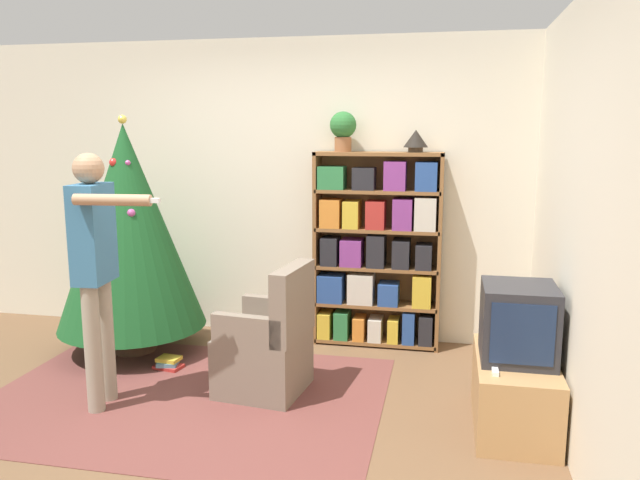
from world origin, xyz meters
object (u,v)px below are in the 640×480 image
television (518,322)px  potted_plant (343,128)px  christmas_tree (128,228)px  standing_person (96,259)px  table_lamp (416,140)px  bookshelf (377,252)px  armchair (268,348)px

television → potted_plant: (-1.31, 1.35, 1.16)m
christmas_tree → standing_person: bearing=-72.7°
table_lamp → bookshelf: bearing=-178.4°
christmas_tree → armchair: christmas_tree is taller
armchair → standing_person: standing_person is taller
christmas_tree → potted_plant: bearing=19.0°
bookshelf → standing_person: (-1.65, -1.57, 0.19)m
armchair → potted_plant: bearing=171.0°
television → potted_plant: potted_plant is taller
bookshelf → standing_person: size_ratio=0.98×
television → table_lamp: table_lamp is taller
television → armchair: armchair is taller
bookshelf → television: size_ratio=3.48×
bookshelf → christmas_tree: bearing=-163.9°
christmas_tree → potted_plant: potted_plant is taller
christmas_tree → table_lamp: 2.44m
christmas_tree → armchair: bearing=-23.2°
christmas_tree → armchair: (1.34, -0.57, -0.72)m
standing_person → table_lamp: bearing=124.1°
bookshelf → television: bookshelf is taller
bookshelf → armchair: size_ratio=1.79×
bookshelf → table_lamp: bearing=1.6°
christmas_tree → standing_person: christmas_tree is taller
armchair → bookshelf: bearing=158.3°
potted_plant → table_lamp: size_ratio=1.64×
standing_person → table_lamp: (1.95, 1.58, 0.74)m
potted_plant → christmas_tree: bearing=-161.0°
potted_plant → table_lamp: 0.60m
armchair → table_lamp: size_ratio=4.60×
standing_person → table_lamp: table_lamp is taller
christmas_tree → potted_plant: size_ratio=5.90×
bookshelf → table_lamp: 0.98m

